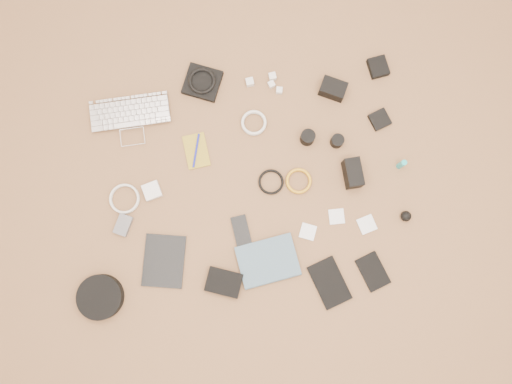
{
  "coord_description": "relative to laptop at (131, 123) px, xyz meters",
  "views": [
    {
      "loc": [
        0.0,
        -0.3,
        2.15
      ],
      "look_at": [
        0.02,
        -0.02,
        0.02
      ],
      "focal_mm": 35.0,
      "sensor_mm": 36.0,
      "label": 1
    }
  ],
  "objects": [
    {
      "name": "charger_b",
      "position": [
        0.64,
        0.17,
        0.0
      ],
      "size": [
        0.04,
        0.04,
        0.03
      ],
      "primitive_type": "cube",
      "rotation": [
        0.0,
        0.0,
        0.15
      ],
      "color": "silver",
      "rests_on": "ground"
    },
    {
      "name": "battery_charger",
      "position": [
        -0.05,
        -0.44,
        -0.0
      ],
      "size": [
        0.09,
        0.1,
        0.02
      ],
      "primitive_type": "cube",
      "rotation": [
        0.0,
        0.0,
        -0.42
      ],
      "color": "#58585D",
      "rests_on": "ground"
    },
    {
      "name": "drive_case",
      "position": [
        0.36,
        -0.72,
        0.0
      ],
      "size": [
        0.17,
        0.14,
        0.04
      ],
      "primitive_type": "cube",
      "rotation": [
        0.0,
        0.0,
        -0.32
      ],
      "color": "black",
      "rests_on": "ground"
    },
    {
      "name": "cable_white_a",
      "position": [
        0.54,
        -0.04,
        -0.01
      ],
      "size": [
        0.15,
        0.15,
        0.01
      ],
      "primitive_type": "torus",
      "rotation": [
        0.0,
        0.0,
        0.4
      ],
      "color": "silver",
      "rests_on": "ground"
    },
    {
      "name": "pen_blue",
      "position": [
        0.28,
        -0.14,
        -0.0
      ],
      "size": [
        0.04,
        0.15,
        0.01
      ],
      "primitive_type": "cylinder",
      "rotation": [
        1.57,
        0.0,
        -0.22
      ],
      "color": "#13179F",
      "rests_on": "notebook_olive"
    },
    {
      "name": "charger_d",
      "position": [
        0.66,
        0.1,
        -0.0
      ],
      "size": [
        0.03,
        0.03,
        0.03
      ],
      "primitive_type": "cube",
      "rotation": [
        0.0,
        0.0,
        -0.16
      ],
      "color": "silver",
      "rests_on": "ground"
    },
    {
      "name": "filter_case_left",
      "position": [
        0.73,
        -0.53,
        -0.01
      ],
      "size": [
        0.08,
        0.08,
        0.01
      ],
      "primitive_type": "cube",
      "rotation": [
        0.0,
        0.0,
        -0.35
      ],
      "color": "silver",
      "rests_on": "ground"
    },
    {
      "name": "headphone_case",
      "position": [
        -0.16,
        -0.74,
        0.01
      ],
      "size": [
        0.23,
        0.23,
        0.05
      ],
      "primitive_type": "cylinder",
      "rotation": [
        0.0,
        0.0,
        -0.28
      ],
      "color": "black",
      "rests_on": "ground"
    },
    {
      "name": "charger_c",
      "position": [
        0.63,
        0.13,
        -0.0
      ],
      "size": [
        0.04,
        0.04,
        0.03
      ],
      "primitive_type": "cube",
      "rotation": [
        0.0,
        0.0,
        0.41
      ],
      "color": "silver",
      "rests_on": "ground"
    },
    {
      "name": "charger_a",
      "position": [
        0.53,
        0.15,
        0.0
      ],
      "size": [
        0.04,
        0.04,
        0.03
      ],
      "primitive_type": "cube",
      "rotation": [
        0.0,
        0.0,
        0.14
      ],
      "color": "silver",
      "rests_on": "ground"
    },
    {
      "name": "headphone_pouch",
      "position": [
        0.32,
        0.16,
        -0.0
      ],
      "size": [
        0.19,
        0.19,
        0.03
      ],
      "primitive_type": "cube",
      "rotation": [
        0.0,
        0.0,
        -0.36
      ],
      "color": "black",
      "rests_on": "ground"
    },
    {
      "name": "room_shell",
      "position": [
        0.5,
        -0.33,
        1.24
      ],
      "size": [
        4.04,
        4.04,
        2.58
      ],
      "color": "olive",
      "rests_on": "ground"
    },
    {
      "name": "dslr_camera",
      "position": [
        0.9,
        0.08,
        0.02
      ],
      "size": [
        0.13,
        0.12,
        0.06
      ],
      "primitive_type": "cube",
      "rotation": [
        0.0,
        0.0,
        -0.42
      ],
      "color": "black",
      "rests_on": "ground"
    },
    {
      "name": "lens_cleaner",
      "position": [
        1.16,
        -0.28,
        0.03
      ],
      "size": [
        0.03,
        0.03,
        0.08
      ],
      "primitive_type": "cylinder",
      "rotation": [
        0.0,
        0.0,
        -0.12
      ],
      "color": "#1AA7AC",
      "rests_on": "ground"
    },
    {
      "name": "tablet",
      "position": [
        0.11,
        -0.61,
        -0.01
      ],
      "size": [
        0.2,
        0.25,
        0.01
      ],
      "primitive_type": "cube",
      "rotation": [
        0.0,
        0.0,
        -0.15
      ],
      "color": "black",
      "rests_on": "ground"
    },
    {
      "name": "cable_black",
      "position": [
        0.59,
        -0.31,
        -0.01
      ],
      "size": [
        0.12,
        0.12,
        0.01
      ],
      "primitive_type": "torus",
      "rotation": [
        0.0,
        0.0,
        0.14
      ],
      "color": "black",
      "rests_on": "ground"
    },
    {
      "name": "flash",
      "position": [
        0.94,
        -0.3,
        0.03
      ],
      "size": [
        0.08,
        0.13,
        0.09
      ],
      "primitive_type": "cube",
      "rotation": [
        0.0,
        0.0,
        0.09
      ],
      "color": "black",
      "rests_on": "ground"
    },
    {
      "name": "notebook_olive",
      "position": [
        0.28,
        -0.14,
        -0.01
      ],
      "size": [
        0.12,
        0.16,
        0.01
      ],
      "primitive_type": "cube",
      "rotation": [
        0.0,
        0.0,
        0.14
      ],
      "color": "olive",
      "rests_on": "ground"
    },
    {
      "name": "cable_white_b",
      "position": [
        -0.04,
        -0.33,
        -0.01
      ],
      "size": [
        0.15,
        0.15,
        0.01
      ],
      "primitive_type": "torus",
      "rotation": [
        0.0,
        0.0,
        -0.15
      ],
      "color": "silver",
      "rests_on": "ground"
    },
    {
      "name": "card_reader",
      "position": [
        1.09,
        -0.06,
        -0.0
      ],
      "size": [
        0.1,
        0.1,
        0.02
      ],
      "primitive_type": "cube",
      "rotation": [
        0.0,
        0.0,
        0.38
      ],
      "color": "black",
      "rests_on": "ground"
    },
    {
      "name": "filter_case_right",
      "position": [
        0.99,
        -0.52,
        -0.01
      ],
      "size": [
        0.09,
        0.09,
        0.01
      ],
      "primitive_type": "cube",
      "rotation": [
        0.0,
        0.0,
        0.31
      ],
      "color": "silver",
      "rests_on": "ground"
    },
    {
      "name": "phone",
      "position": [
        0.45,
        -0.5,
        -0.01
      ],
      "size": [
        0.09,
        0.14,
        0.01
      ],
      "primitive_type": "cube",
      "rotation": [
        0.0,
        0.0,
        0.16
      ],
      "color": "black",
      "rests_on": "ground"
    },
    {
      "name": "headphones",
      "position": [
        0.32,
        0.16,
        0.02
      ],
      "size": [
        0.15,
        0.15,
        0.02
      ],
      "primitive_type": "torus",
      "rotation": [
        0.0,
        0.0,
        0.33
      ],
      "color": "black",
      "rests_on": "headphone_pouch"
    },
    {
      "name": "cable_yellow",
      "position": [
        0.71,
        -0.31,
        -0.01
      ],
      "size": [
        0.15,
        0.15,
        0.01
      ],
      "primitive_type": "torus",
      "rotation": [
        0.0,
        0.0,
        0.43
      ],
      "color": "#C38B17",
      "rests_on": "ground"
    },
    {
      "name": "power_brick",
      "position": [
        0.08,
        -0.31,
        0.0
      ],
      "size": [
        0.09,
        0.09,
        0.03
      ],
      "primitive_type": "cube",
      "rotation": [
        0.0,
        0.0,
        0.29
      ],
      "color": "silver",
      "rests_on": "ground"
    },
    {
      "name": "laptop",
      "position": [
        0.0,
        0.0,
        0.0
      ],
      "size": [
        0.36,
        0.27,
        0.03
      ],
      "primitive_type": "imported",
      "rotation": [
        0.0,
        0.0,
        0.07
      ],
      "color": "silver",
      "rests_on": "ground"
    },
    {
      "name": "notebook_black_b",
      "position": [
        0.99,
        -0.72,
        -0.01
      ],
      "size": [
        0.15,
        0.17,
        0.01
      ],
      "primitive_type": "cube",
      "rotation": [
        0.0,
        0.0,
        0.38
      ],
      "color": "black",
      "rests_on": "ground"
    },
    {
      "name": "lens_a",
      "position": [
        0.77,
        -0.13,
        0.02
      ],
      "size": [
        0.07,
        0.07,
        0.07
      ],
      "primitive_type": "cylinder",
      "rotation": [
        0.0,
        0.0,
        0.15
      ],
      "color": "black",
      "rests_on": "ground"
    },
    {
      "name": "air_blower",
      "position": [
        1.15,
        -0.5,
        0.01
      ],
      "size": [
        0.05,
        0.05,
        0.05
      ],
      "primitive_type": "sphere",
      "rotation": [
        0.0,
        0.0,
        -0.02
      ],
      "color": "black",
      "rests_on": "ground"
    },
    {
      "name": "filter_case_mid",
      "position": [
        0.86,
        -0.48,
        -0.01
      ],
      "size": [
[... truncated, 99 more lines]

